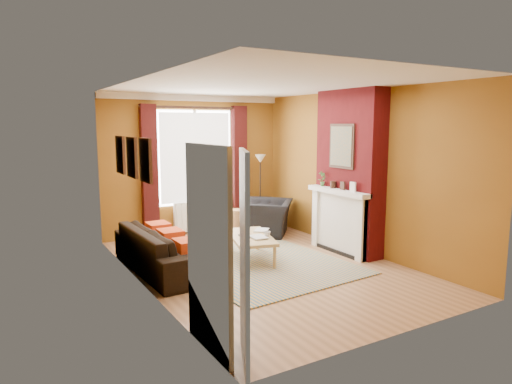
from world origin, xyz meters
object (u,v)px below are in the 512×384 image
(sofa, at_px, (164,249))
(coffee_table, at_px, (251,238))
(armchair, at_px, (268,218))
(floor_lamp, at_px, (260,170))
(wicker_stool, at_px, (237,220))

(sofa, height_order, coffee_table, sofa)
(armchair, height_order, floor_lamp, floor_lamp)
(floor_lamp, bearing_deg, wicker_stool, 176.28)
(coffee_table, relative_size, floor_lamp, 0.87)
(floor_lamp, bearing_deg, armchair, -106.89)
(coffee_table, bearing_deg, floor_lamp, 72.30)
(armchair, relative_size, coffee_table, 0.78)
(sofa, relative_size, armchair, 2.11)
(sofa, height_order, wicker_stool, sofa)
(wicker_stool, bearing_deg, coffee_table, -111.73)
(armchair, xyz_separation_m, wicker_stool, (-0.38, 0.63, -0.12))
(coffee_table, bearing_deg, sofa, -172.85)
(armchair, height_order, coffee_table, armchair)
(sofa, xyz_separation_m, coffee_table, (1.40, -0.24, 0.04))
(coffee_table, bearing_deg, armchair, 66.31)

